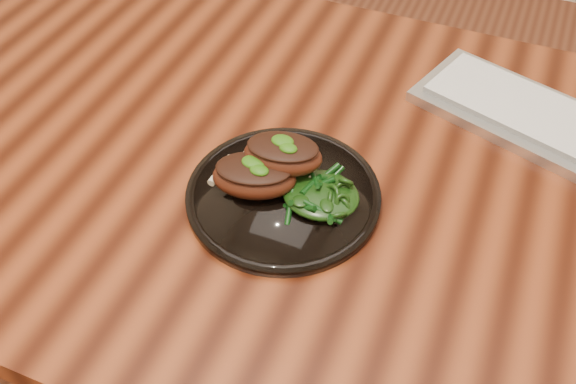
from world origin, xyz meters
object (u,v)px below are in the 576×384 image
object	(u,v)px
lamb_chop_front	(254,176)
greens_heap	(321,191)
plate	(283,195)
desk	(346,215)

from	to	relation	value
lamb_chop_front	greens_heap	bearing A→B (deg)	8.87
plate	lamb_chop_front	xyz separation A→B (m)	(-0.04, -0.01, 0.03)
plate	lamb_chop_front	distance (m)	0.05
lamb_chop_front	desk	bearing A→B (deg)	40.64
plate	greens_heap	distance (m)	0.05
desk	plate	distance (m)	0.13
desk	greens_heap	size ratio (longest dim) A/B	16.61
lamb_chop_front	plate	bearing A→B (deg)	13.71
desk	lamb_chop_front	distance (m)	0.18
desk	greens_heap	world-z (taller)	greens_heap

